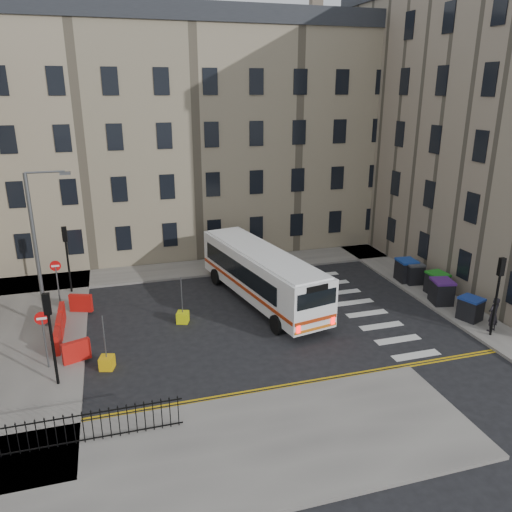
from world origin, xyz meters
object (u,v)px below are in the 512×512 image
wheelie_bin_b (442,291)px  wheelie_bin_d (413,273)px  wheelie_bin_a (470,308)px  pedestrian (493,314)px  bollard_yellow (183,317)px  bollard_chevron (107,363)px  wheelie_bin_c (437,283)px  bus (261,273)px  streetlamp (36,249)px  wheelie_bin_e (406,270)px

wheelie_bin_b → wheelie_bin_d: size_ratio=1.12×
wheelie_bin_a → pedestrian: pedestrian is taller
wheelie_bin_b → wheelie_bin_d: (0.28, 3.28, -0.04)m
wheelie_bin_a → bollard_yellow: size_ratio=2.34×
wheelie_bin_a → bollard_chevron: wheelie_bin_a is taller
wheelie_bin_c → bus: bearing=164.7°
wheelie_bin_c → pedestrian: (-0.28, -5.04, 0.25)m
streetlamp → wheelie_bin_d: bearing=-0.3°
wheelie_bin_a → wheelie_bin_b: wheelie_bin_b is taller
wheelie_bin_d → bus: bearing=-174.1°
wheelie_bin_a → bollard_yellow: wheelie_bin_a is taller
wheelie_bin_e → bollard_chevron: (-18.65, -5.45, -0.56)m
wheelie_bin_c → wheelie_bin_d: same height
bollard_yellow → bollard_chevron: 5.42m
pedestrian → wheelie_bin_d: bearing=-102.0°
wheelie_bin_c → bollard_yellow: size_ratio=2.22×
bollard_chevron → wheelie_bin_e: bearing=16.3°
wheelie_bin_d → pedestrian: size_ratio=0.73×
bollard_chevron → bollard_yellow: bearing=43.2°
bollard_yellow → wheelie_bin_e: bearing=6.7°
bollard_yellow → wheelie_bin_b: bearing=-7.7°
streetlamp → bollard_chevron: 7.17m
wheelie_bin_c → wheelie_bin_d: 2.02m
bus → wheelie_bin_c: (10.40, -2.21, -0.95)m
streetlamp → wheelie_bin_b: (21.62, -3.38, -3.47)m
streetlamp → wheelie_bin_e: streetlamp is taller
wheelie_bin_d → wheelie_bin_e: bearing=126.9°
bus → wheelie_bin_c: 10.67m
wheelie_bin_a → bollard_chevron: size_ratio=2.34×
wheelie_bin_d → wheelie_bin_e: 0.51m
streetlamp → bus: (11.83, 0.11, -2.57)m
wheelie_bin_d → pedestrian: (0.05, -7.03, 0.25)m
wheelie_bin_e → streetlamp: bearing=-174.6°
wheelie_bin_a → wheelie_bin_b: bearing=73.3°
wheelie_bin_b → wheelie_bin_c: 1.42m
wheelie_bin_e → bollard_yellow: wheelie_bin_e is taller
wheelie_bin_b → bus: bearing=172.7°
wheelie_bin_c → bollard_chevron: wheelie_bin_c is taller
pedestrian → bollard_yellow: 16.07m
wheelie_bin_b → wheelie_bin_d: wheelie_bin_b is taller
wheelie_bin_e → wheelie_bin_a: bearing=-84.4°
streetlamp → pedestrian: bearing=-18.0°
wheelie_bin_d → pedestrian: 7.03m
wheelie_bin_b → bollard_chevron: bearing=-162.4°
wheelie_bin_b → wheelie_bin_e: 3.72m
wheelie_bin_d → bollard_yellow: wheelie_bin_d is taller
wheelie_bin_e → pedestrian: size_ratio=0.77×
wheelie_bin_e → wheelie_bin_c: bearing=-72.3°
wheelie_bin_e → bollard_chevron: bearing=-159.2°
bus → wheelie_bin_c: size_ratio=8.65×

